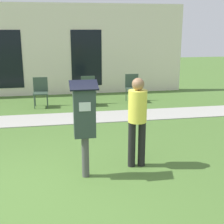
{
  "coord_description": "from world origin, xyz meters",
  "views": [
    {
      "loc": [
        0.29,
        -4.25,
        2.4
      ],
      "look_at": [
        1.16,
        0.59,
        1.05
      ],
      "focal_mm": 50.0,
      "sensor_mm": 36.0,
      "label": 1
    }
  ],
  "objects_px": {
    "outdoor_chair_right": "(132,86)",
    "person_standing": "(137,116)",
    "outdoor_chair_left": "(41,90)",
    "parking_meter": "(84,117)",
    "outdoor_chair_middle": "(88,88)"
  },
  "relations": [
    {
      "from": "outdoor_chair_left",
      "to": "outdoor_chair_middle",
      "type": "bearing_deg",
      "value": 23.24
    },
    {
      "from": "person_standing",
      "to": "outdoor_chair_middle",
      "type": "distance_m",
      "value": 4.71
    },
    {
      "from": "outdoor_chair_middle",
      "to": "outdoor_chair_right",
      "type": "bearing_deg",
      "value": -4.62
    },
    {
      "from": "outdoor_chair_left",
      "to": "outdoor_chair_middle",
      "type": "relative_size",
      "value": 1.0
    },
    {
      "from": "outdoor_chair_middle",
      "to": "parking_meter",
      "type": "bearing_deg",
      "value": -108.85
    },
    {
      "from": "outdoor_chair_right",
      "to": "person_standing",
      "type": "bearing_deg",
      "value": -125.17
    },
    {
      "from": "outdoor_chair_left",
      "to": "person_standing",
      "type": "bearing_deg",
      "value": -44.53
    },
    {
      "from": "parking_meter",
      "to": "person_standing",
      "type": "relative_size",
      "value": 1.01
    },
    {
      "from": "parking_meter",
      "to": "outdoor_chair_middle",
      "type": "relative_size",
      "value": 1.77
    },
    {
      "from": "person_standing",
      "to": "outdoor_chair_left",
      "type": "distance_m",
      "value": 5.06
    },
    {
      "from": "parking_meter",
      "to": "outdoor_chair_middle",
      "type": "xyz_separation_m",
      "value": [
        0.57,
        4.93,
        -0.49
      ]
    },
    {
      "from": "parking_meter",
      "to": "outdoor_chair_right",
      "type": "height_order",
      "value": "parking_meter"
    },
    {
      "from": "outdoor_chair_left",
      "to": "outdoor_chair_right",
      "type": "relative_size",
      "value": 1.0
    },
    {
      "from": "outdoor_chair_left",
      "to": "outdoor_chair_right",
      "type": "height_order",
      "value": "same"
    },
    {
      "from": "parking_meter",
      "to": "outdoor_chair_left",
      "type": "height_order",
      "value": "parking_meter"
    }
  ]
}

